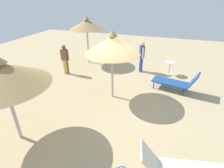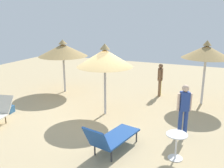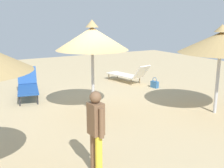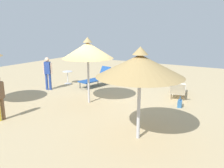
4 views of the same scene
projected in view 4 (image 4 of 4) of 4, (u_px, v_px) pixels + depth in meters
ground at (94, 102)px, 10.07m from camera, size 24.00×24.00×0.10m
parasol_umbrella_front at (88, 50)px, 9.34m from camera, size 2.13×2.13×2.78m
parasol_umbrella_near_left at (140, 66)px, 6.18m from camera, size 2.43×2.43×2.65m
lounge_chair_back at (96, 78)px, 12.57m from camera, size 1.07×1.99×1.01m
lounge_chair_near_right at (178, 89)px, 10.54m from camera, size 1.06×2.26×0.89m
person_standing_center at (48, 71)px, 11.71m from camera, size 0.43×0.32×1.69m
handbag at (180, 103)px, 9.28m from camera, size 0.21×0.35×0.44m
side_table_round at (68, 75)px, 13.10m from camera, size 0.57×0.57×0.73m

